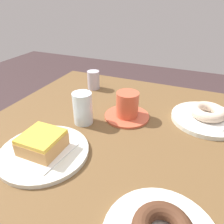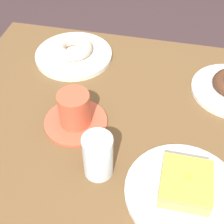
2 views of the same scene
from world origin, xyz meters
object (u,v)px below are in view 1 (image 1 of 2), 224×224
Objects in this scene: sugar_jar at (93,80)px; donut_glazed_square at (42,142)px; water_glass at (83,108)px; coffee_cup at (127,107)px; donut_sugar_ring at (208,112)px; plate_sugar_ring at (206,119)px; plate_glazed_square at (44,152)px.

donut_glazed_square is at bearing -169.63° from sugar_jar.
sugar_jar is at bearing 10.37° from donut_glazed_square.
water_glass is 0.14m from coffee_cup.
donut_sugar_ring is 0.25m from coffee_cup.
plate_sugar_ring is at bearing -101.25° from sugar_jar.
sugar_jar reaches higher than plate_glazed_square.
coffee_cup is (-0.08, 0.24, 0.00)m from donut_sugar_ring.
water_glass is 0.27m from sugar_jar.
sugar_jar is (0.09, 0.45, 0.03)m from plate_sugar_ring.
plate_sugar_ring is 0.46m from sugar_jar.
coffee_cup is at bearing -27.42° from donut_glazed_square.
water_glass is at bearing -159.39° from sugar_jar.
donut_sugar_ring reaches higher than plate_sugar_ring.
sugar_jar is at bearing 20.61° from water_glass.
sugar_jar is (0.17, 0.21, 0.00)m from coffee_cup.
water_glass is (0.17, -0.02, 0.04)m from plate_glazed_square.
sugar_jar reaches higher than donut_glazed_square.
donut_glazed_square is (0.00, 0.00, 0.03)m from plate_glazed_square.
donut_glazed_square reaches higher than plate_glazed_square.
donut_sugar_ring is (0.00, 0.00, 0.03)m from plate_sugar_ring.
water_glass is 0.69× the size of coffee_cup.
sugar_jar reaches higher than donut_sugar_ring.
plate_glazed_square is at bearing 152.58° from coffee_cup.
plate_sugar_ring reaches higher than plate_glazed_square.
water_glass is at bearing 114.45° from donut_sugar_ring.
water_glass reaches higher than coffee_cup.
coffee_cup is at bearing -54.17° from water_glass.
donut_glazed_square reaches higher than donut_sugar_ring.
donut_glazed_square is 0.94× the size of water_glass.
plate_glazed_square is at bearing 174.34° from water_glass.
plate_glazed_square is 1.55× the size of coffee_cup.
plate_glazed_square is 2.25× the size of water_glass.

